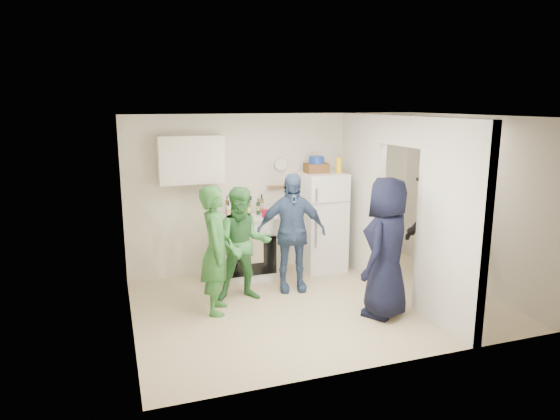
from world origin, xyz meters
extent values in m
plane|color=beige|center=(0.00, 0.00, 0.00)|extent=(4.80, 4.80, 0.00)
plane|color=silver|center=(0.00, 1.70, 1.25)|extent=(4.80, 0.00, 4.80)
plane|color=silver|center=(0.00, -1.70, 1.25)|extent=(4.80, 0.00, 4.80)
plane|color=silver|center=(-2.40, 0.00, 1.25)|extent=(0.00, 3.40, 3.40)
plane|color=silver|center=(2.40, 0.00, 1.25)|extent=(0.00, 3.40, 3.40)
plane|color=white|center=(0.00, 0.00, 2.50)|extent=(4.80, 4.80, 0.00)
cube|color=silver|center=(1.20, 1.10, 1.25)|extent=(0.12, 1.20, 2.50)
cube|color=silver|center=(1.20, -1.10, 1.25)|extent=(0.12, 1.20, 2.50)
cube|color=silver|center=(1.20, 0.00, 2.30)|extent=(0.12, 1.00, 0.40)
cube|color=white|center=(-0.60, 1.37, 0.49)|extent=(0.82, 0.68, 0.98)
cube|color=silver|center=(-1.40, 1.52, 1.85)|extent=(0.95, 0.34, 0.70)
cube|color=white|center=(0.64, 1.34, 0.79)|extent=(0.65, 0.63, 1.58)
cube|color=brown|center=(0.54, 1.39, 1.66)|extent=(0.35, 0.25, 0.15)
cylinder|color=#163399|center=(0.54, 1.39, 1.79)|extent=(0.24, 0.24, 0.11)
cylinder|color=yellow|center=(0.86, 1.24, 1.71)|extent=(0.09, 0.09, 0.25)
cylinder|color=white|center=(0.05, 1.68, 1.70)|extent=(0.22, 0.02, 0.22)
cube|color=olive|center=(0.00, 1.65, 1.35)|extent=(0.35, 0.08, 0.03)
cube|color=black|center=(2.38, 0.20, 1.65)|extent=(0.03, 0.70, 0.80)
cube|color=white|center=(2.36, 0.20, 1.65)|extent=(0.04, 0.76, 0.86)
cube|color=white|center=(2.34, 0.20, 2.00)|extent=(0.04, 0.82, 0.18)
cylinder|color=#FCFF15|center=(-0.72, 1.15, 1.10)|extent=(0.09, 0.09, 0.25)
cylinder|color=red|center=(-0.38, 1.17, 1.04)|extent=(0.09, 0.09, 0.12)
imported|color=#387B31|center=(-1.32, 0.22, 0.83)|extent=(0.55, 0.69, 1.66)
imported|color=#418A3D|center=(-0.89, 0.50, 0.79)|extent=(0.84, 0.70, 1.57)
imported|color=#39587E|center=(-0.15, 0.65, 0.85)|extent=(1.06, 0.58, 1.71)
imported|color=black|center=(0.68, -0.58, 0.89)|extent=(1.04, 0.98, 1.78)
imported|color=black|center=(1.88, 0.04, 0.92)|extent=(0.84, 1.27, 1.84)
cylinder|color=brown|center=(-0.88, 1.50, 1.13)|extent=(0.06, 0.06, 0.30)
cylinder|color=#1A4F33|center=(-0.78, 1.28, 1.12)|extent=(0.06, 0.06, 0.28)
cylinder|color=silver|center=(-0.68, 1.53, 1.11)|extent=(0.06, 0.06, 0.26)
cylinder|color=brown|center=(-0.59, 1.31, 1.11)|extent=(0.07, 0.07, 0.26)
cylinder|color=#B1BDC5|center=(-0.48, 1.56, 1.11)|extent=(0.07, 0.07, 0.26)
cylinder|color=#14371E|center=(-0.42, 1.37, 1.11)|extent=(0.06, 0.06, 0.26)
cylinder|color=olive|center=(-0.33, 1.49, 1.12)|extent=(0.07, 0.07, 0.29)
cylinder|color=silver|center=(-0.91, 1.26, 1.11)|extent=(0.07, 0.07, 0.27)
cylinder|color=#5A4A0F|center=(-0.56, 1.49, 1.13)|extent=(0.08, 0.08, 0.29)
camera|label=1|loc=(-2.53, -5.81, 2.68)|focal=32.00mm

